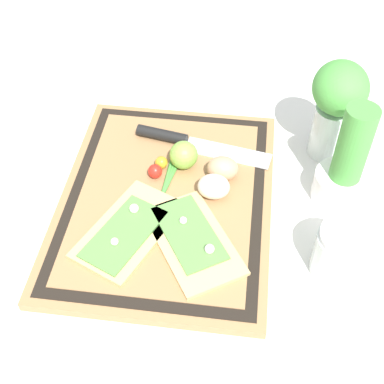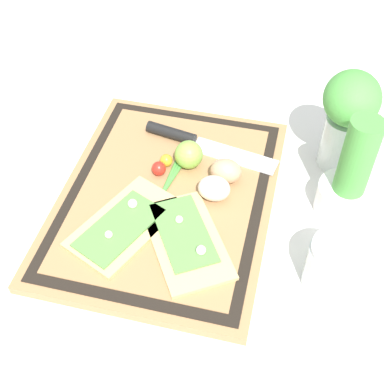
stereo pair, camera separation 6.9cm
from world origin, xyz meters
name	(u,v)px [view 1 (the left image)]	position (x,y,z in m)	size (l,w,h in m)	color
ground_plane	(166,204)	(0.00, 0.00, 0.00)	(6.00, 6.00, 0.00)	silver
cutting_board	(166,200)	(0.00, 0.00, 0.01)	(0.48, 0.37, 0.02)	#997047
pizza_slice_near	(128,230)	(0.09, -0.05, 0.03)	(0.22, 0.18, 0.02)	tan
pizza_slice_far	(192,239)	(0.09, 0.06, 0.03)	(0.22, 0.19, 0.02)	tan
knife	(181,140)	(-0.14, 0.01, 0.03)	(0.08, 0.26, 0.02)	silver
egg_brown	(223,169)	(-0.06, 0.09, 0.04)	(0.05, 0.06, 0.05)	tan
egg_pink	(214,187)	(-0.01, 0.08, 0.04)	(0.05, 0.06, 0.05)	beige
lime	(184,155)	(-0.08, 0.02, 0.05)	(0.05, 0.05, 0.05)	#7FB742
cherry_tomato_red	(155,171)	(-0.05, -0.03, 0.03)	(0.03, 0.03, 0.03)	red
cherry_tomato_yellow	(161,163)	(-0.07, -0.02, 0.03)	(0.02, 0.02, 0.02)	gold
scallion_bunch	(163,194)	(0.00, -0.01, 0.02)	(0.24, 0.05, 0.01)	#47933D
herb_pot	(346,170)	(-0.05, 0.30, 0.07)	(0.10, 0.10, 0.20)	white
sauce_jar	(343,255)	(0.10, 0.30, 0.04)	(0.09, 0.09, 0.09)	silver
herb_glass	(337,103)	(-0.17, 0.29, 0.12)	(0.11, 0.10, 0.20)	silver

